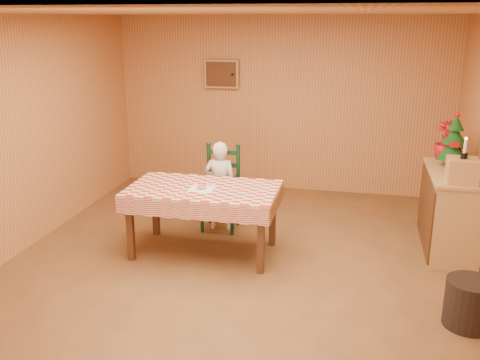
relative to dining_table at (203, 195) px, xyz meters
name	(u,v)px	position (x,y,z in m)	size (l,w,h in m)	color
ground	(236,272)	(0.46, -0.41, -0.69)	(6.00, 6.00, 0.00)	brown
cabin_walls	(247,91)	(0.46, 0.12, 1.14)	(5.10, 6.05, 2.65)	#C68247
dining_table	(203,195)	(0.00, 0.00, 0.00)	(1.66, 0.96, 0.77)	#502B15
ladder_chair	(221,189)	(0.00, 0.79, -0.18)	(0.44, 0.40, 1.08)	black
seated_child	(220,186)	(0.00, 0.73, -0.13)	(0.41, 0.27, 1.12)	silver
napkin	(202,189)	(0.00, -0.05, 0.08)	(0.26, 0.26, 0.00)	white
donut	(202,187)	(0.00, -0.05, 0.10)	(0.11, 0.11, 0.04)	#C88248
shelf_unit	(449,211)	(2.69, 0.68, -0.22)	(0.54, 1.24, 0.93)	tan
crate	(462,170)	(2.69, 0.28, 0.37)	(0.30, 0.30, 0.25)	tan
christmas_tree	(454,142)	(2.69, 0.93, 0.52)	(0.34, 0.34, 0.62)	#502B15
flower_arrangement	(445,141)	(2.64, 1.23, 0.47)	(0.25, 0.25, 0.46)	#A70F18
candle_set	(464,152)	(2.69, 0.28, 0.56)	(0.07, 0.07, 0.22)	black
storage_bin	(470,303)	(2.65, -0.96, -0.48)	(0.42, 0.42, 0.42)	black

